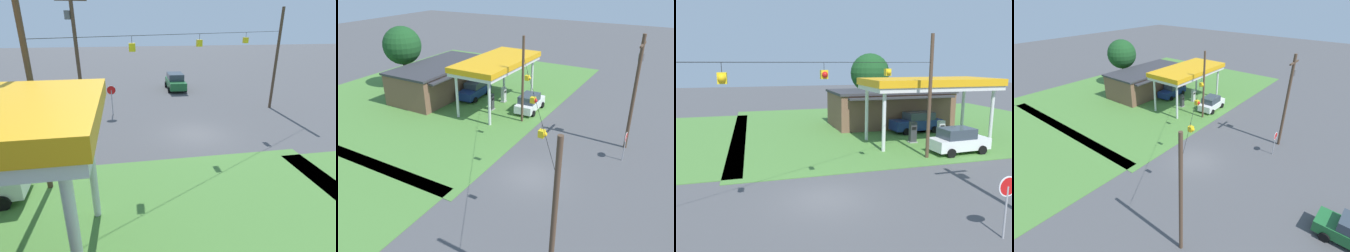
# 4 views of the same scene
# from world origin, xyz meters

# --- Properties ---
(ground_plane) EXTENTS (160.00, 160.00, 0.00)m
(ground_plane) POSITION_xyz_m (0.00, 0.00, 0.00)
(ground_plane) COLOR #4C4C4F
(grass_verge_station_corner) EXTENTS (36.00, 28.00, 0.04)m
(grass_verge_station_corner) POSITION_xyz_m (12.80, 17.29, 0.02)
(grass_verge_station_corner) COLOR #4C7F38
(grass_verge_station_corner) RESTS_ON ground
(gas_station_canopy) EXTENTS (10.85, 5.24, 5.35)m
(gas_station_canopy) POSITION_xyz_m (10.80, 9.27, 4.83)
(gas_station_canopy) COLOR silver
(gas_station_canopy) RESTS_ON ground
(gas_station_store) EXTENTS (12.51, 6.80, 3.75)m
(gas_station_store) POSITION_xyz_m (10.80, 17.27, 1.89)
(gas_station_store) COLOR brown
(gas_station_store) RESTS_ON ground
(fuel_pump_near) EXTENTS (0.71, 0.56, 1.77)m
(fuel_pump_near) POSITION_xyz_m (9.48, 9.27, 0.85)
(fuel_pump_near) COLOR gray
(fuel_pump_near) RESTS_ON ground
(fuel_pump_far) EXTENTS (0.71, 0.56, 1.77)m
(fuel_pump_far) POSITION_xyz_m (12.12, 9.27, 0.85)
(fuel_pump_far) COLOR gray
(fuel_pump_far) RESTS_ON ground
(car_at_pumps_front) EXTENTS (4.43, 2.31, 1.91)m
(car_at_pumps_front) POSITION_xyz_m (11.24, 5.52, 0.97)
(car_at_pumps_front) COLOR white
(car_at_pumps_front) RESTS_ON ground
(car_at_pumps_rear) EXTENTS (4.96, 2.33, 1.96)m
(car_at_pumps_rear) POSITION_xyz_m (11.81, 13.02, 1.00)
(car_at_pumps_rear) COLOR navy
(car_at_pumps_rear) RESTS_ON ground
(stop_sign_roadside) EXTENTS (0.80, 0.08, 2.50)m
(stop_sign_roadside) POSITION_xyz_m (5.76, -5.41, 1.81)
(stop_sign_roadside) COLOR #99999E
(stop_sign_roadside) RESTS_ON ground
(signal_span_gantry) EXTENTS (17.05, 10.24, 8.49)m
(signal_span_gantry) POSITION_xyz_m (-0.00, -0.01, 4.56)
(signal_span_gantry) COLOR #4C3828
(signal_span_gantry) RESTS_ON ground
(tree_behind_station) EXTENTS (4.66, 4.66, 7.71)m
(tree_behind_station) POSITION_xyz_m (10.56, 22.84, 5.35)
(tree_behind_station) COLOR #4C3828
(tree_behind_station) RESTS_ON ground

